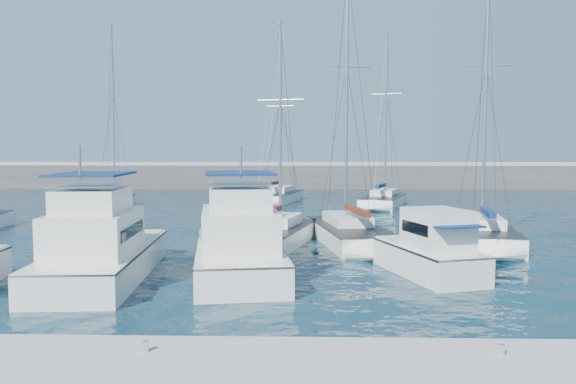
{
  "coord_description": "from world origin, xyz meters",
  "views": [
    {
      "loc": [
        3.57,
        -23.32,
        5.19
      ],
      "look_at": [
        2.81,
        5.23,
        3.0
      ],
      "focal_mm": 35.0,
      "sensor_mm": 36.0,
      "label": 1
    }
  ],
  "objects_px": {
    "sailboat_mid_d": "(349,233)",
    "sailboat_back_a": "(114,202)",
    "sailboat_mid_e": "(484,236)",
    "sailboat_back_b": "(278,197)",
    "sailboat_back_c": "(383,200)",
    "sailboat_mid_c": "(277,235)",
    "motor_yacht_port_inner": "(101,251)",
    "motor_yacht_stbd_outer": "(431,253)",
    "motor_yacht_stbd_inner": "(239,247)"
  },
  "relations": [
    {
      "from": "sailboat_mid_d",
      "to": "sailboat_back_a",
      "type": "relative_size",
      "value": 0.95
    },
    {
      "from": "sailboat_mid_e",
      "to": "sailboat_back_b",
      "type": "relative_size",
      "value": 1.03
    },
    {
      "from": "sailboat_mid_d",
      "to": "sailboat_mid_e",
      "type": "xyz_separation_m",
      "value": [
        7.13,
        -0.88,
        0.02
      ]
    },
    {
      "from": "sailboat_mid_e",
      "to": "sailboat_back_c",
      "type": "bearing_deg",
      "value": 106.63
    },
    {
      "from": "sailboat_mid_d",
      "to": "sailboat_back_c",
      "type": "distance_m",
      "value": 20.41
    },
    {
      "from": "sailboat_back_a",
      "to": "sailboat_back_c",
      "type": "relative_size",
      "value": 1.0
    },
    {
      "from": "sailboat_mid_c",
      "to": "sailboat_mid_d",
      "type": "relative_size",
      "value": 0.8
    },
    {
      "from": "sailboat_mid_d",
      "to": "motor_yacht_port_inner",
      "type": "bearing_deg",
      "value": -148.72
    },
    {
      "from": "sailboat_mid_c",
      "to": "sailboat_mid_d",
      "type": "xyz_separation_m",
      "value": [
        4.01,
        0.53,
        0.02
      ]
    },
    {
      "from": "sailboat_mid_e",
      "to": "sailboat_back_a",
      "type": "bearing_deg",
      "value": 154.71
    },
    {
      "from": "sailboat_back_a",
      "to": "sailboat_mid_e",
      "type": "bearing_deg",
      "value": -47.64
    },
    {
      "from": "sailboat_mid_e",
      "to": "sailboat_back_c",
      "type": "relative_size",
      "value": 0.95
    },
    {
      "from": "sailboat_back_c",
      "to": "sailboat_mid_c",
      "type": "bearing_deg",
      "value": -94.74
    },
    {
      "from": "motor_yacht_stbd_outer",
      "to": "motor_yacht_stbd_inner",
      "type": "bearing_deg",
      "value": 162.41
    },
    {
      "from": "motor_yacht_stbd_inner",
      "to": "motor_yacht_stbd_outer",
      "type": "distance_m",
      "value": 7.89
    },
    {
      "from": "motor_yacht_stbd_outer",
      "to": "sailboat_mid_d",
      "type": "distance_m",
      "value": 8.63
    },
    {
      "from": "sailboat_mid_c",
      "to": "sailboat_back_b",
      "type": "xyz_separation_m",
      "value": [
        -1.02,
        24.37,
        0.02
      ]
    },
    {
      "from": "sailboat_mid_c",
      "to": "sailboat_back_b",
      "type": "height_order",
      "value": "sailboat_back_b"
    },
    {
      "from": "motor_yacht_port_inner",
      "to": "motor_yacht_stbd_outer",
      "type": "height_order",
      "value": "motor_yacht_port_inner"
    },
    {
      "from": "sailboat_back_a",
      "to": "sailboat_mid_d",
      "type": "bearing_deg",
      "value": -55.11
    },
    {
      "from": "motor_yacht_stbd_outer",
      "to": "sailboat_mid_d",
      "type": "relative_size",
      "value": 0.39
    },
    {
      "from": "motor_yacht_stbd_inner",
      "to": "sailboat_mid_e",
      "type": "height_order",
      "value": "sailboat_mid_e"
    },
    {
      "from": "sailboat_back_b",
      "to": "sailboat_back_a",
      "type": "bearing_deg",
      "value": -143.6
    },
    {
      "from": "motor_yacht_stbd_inner",
      "to": "sailboat_back_b",
      "type": "xyz_separation_m",
      "value": [
        0.2,
        31.96,
        -0.61
      ]
    },
    {
      "from": "motor_yacht_port_inner",
      "to": "sailboat_mid_c",
      "type": "bearing_deg",
      "value": 48.48
    },
    {
      "from": "sailboat_mid_c",
      "to": "motor_yacht_port_inner",
      "type": "bearing_deg",
      "value": -113.72
    },
    {
      "from": "sailboat_mid_c",
      "to": "sailboat_mid_e",
      "type": "relative_size",
      "value": 0.81
    },
    {
      "from": "motor_yacht_stbd_outer",
      "to": "sailboat_back_a",
      "type": "bearing_deg",
      "value": 113.05
    },
    {
      "from": "sailboat_mid_c",
      "to": "sailboat_mid_e",
      "type": "bearing_deg",
      "value": 11.66
    },
    {
      "from": "motor_yacht_stbd_outer",
      "to": "sailboat_mid_e",
      "type": "bearing_deg",
      "value": 41.43
    },
    {
      "from": "motor_yacht_stbd_outer",
      "to": "sailboat_mid_c",
      "type": "distance_m",
      "value": 10.17
    },
    {
      "from": "motor_yacht_stbd_inner",
      "to": "motor_yacht_stbd_outer",
      "type": "height_order",
      "value": "motor_yacht_stbd_inner"
    },
    {
      "from": "motor_yacht_port_inner",
      "to": "sailboat_back_a",
      "type": "xyz_separation_m",
      "value": [
        -8.61,
        26.95,
        -0.6
      ]
    },
    {
      "from": "motor_yacht_port_inner",
      "to": "sailboat_back_a",
      "type": "height_order",
      "value": "sailboat_back_a"
    },
    {
      "from": "sailboat_mid_d",
      "to": "sailboat_back_b",
      "type": "distance_m",
      "value": 24.36
    },
    {
      "from": "motor_yacht_port_inner",
      "to": "sailboat_back_c",
      "type": "distance_m",
      "value": 32.87
    },
    {
      "from": "motor_yacht_port_inner",
      "to": "sailboat_back_c",
      "type": "height_order",
      "value": "sailboat_back_c"
    },
    {
      "from": "sailboat_mid_e",
      "to": "motor_yacht_port_inner",
      "type": "bearing_deg",
      "value": -144.87
    },
    {
      "from": "motor_yacht_stbd_inner",
      "to": "sailboat_mid_c",
      "type": "height_order",
      "value": "sailboat_mid_c"
    },
    {
      "from": "sailboat_mid_c",
      "to": "sailboat_back_a",
      "type": "distance_m",
      "value": 23.76
    },
    {
      "from": "motor_yacht_port_inner",
      "to": "sailboat_back_a",
      "type": "bearing_deg",
      "value": 103.37
    },
    {
      "from": "sailboat_mid_d",
      "to": "motor_yacht_stbd_outer",
      "type": "bearing_deg",
      "value": -81.81
    },
    {
      "from": "sailboat_mid_d",
      "to": "sailboat_back_b",
      "type": "bearing_deg",
      "value": 92.21
    },
    {
      "from": "motor_yacht_port_inner",
      "to": "sailboat_mid_d",
      "type": "xyz_separation_m",
      "value": [
        10.6,
        9.22,
        -0.61
      ]
    },
    {
      "from": "motor_yacht_stbd_inner",
      "to": "sailboat_mid_d",
      "type": "bearing_deg",
      "value": 48.13
    },
    {
      "from": "sailboat_mid_c",
      "to": "motor_yacht_stbd_outer",
      "type": "bearing_deg",
      "value": -35.54
    },
    {
      "from": "sailboat_mid_c",
      "to": "sailboat_back_a",
      "type": "xyz_separation_m",
      "value": [
        -15.2,
        18.27,
        0.03
      ]
    },
    {
      "from": "sailboat_mid_d",
      "to": "sailboat_back_b",
      "type": "height_order",
      "value": "sailboat_mid_d"
    },
    {
      "from": "sailboat_back_a",
      "to": "sailboat_back_c",
      "type": "height_order",
      "value": "sailboat_back_a"
    },
    {
      "from": "sailboat_mid_e",
      "to": "motor_yacht_stbd_inner",
      "type": "bearing_deg",
      "value": -139.68
    }
  ]
}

